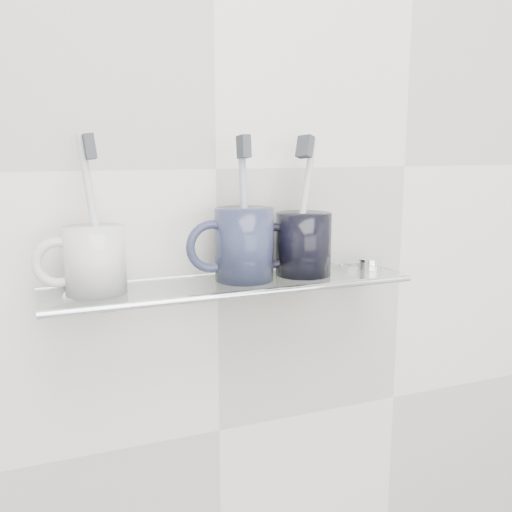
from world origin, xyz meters
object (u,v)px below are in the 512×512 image
shelf_glass (231,285)px  mug_right (303,244)px  mug_left (95,260)px  mug_center (244,244)px

shelf_glass → mug_right: bearing=2.6°
shelf_glass → mug_right: 0.12m
mug_right → shelf_glass: bearing=-167.9°
mug_left → shelf_glass: bearing=15.0°
mug_left → mug_right: size_ratio=0.95×
shelf_glass → mug_right: size_ratio=5.62×
shelf_glass → mug_left: bearing=178.4°
mug_left → mug_center: bearing=16.6°
mug_center → mug_right: 0.09m
shelf_glass → mug_center: (0.02, 0.00, 0.05)m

